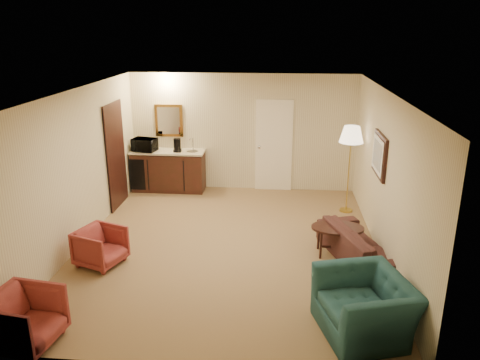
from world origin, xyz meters
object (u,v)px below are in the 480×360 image
object	(u,v)px
rose_chair_near	(101,245)
microwave	(144,143)
coffee_table	(337,240)
rose_chair_far	(24,317)
waste_bin	(197,184)
sofa	(361,240)
floor_lamp	(349,170)
coffee_maker	(177,145)
wetbar_cabinet	(169,170)
teal_armchair	(365,297)

from	to	relation	value
rose_chair_near	microwave	xyz separation A→B (m)	(-0.25, 3.47, 0.76)
rose_chair_near	coffee_table	bearing A→B (deg)	-59.98
coffee_table	rose_chair_far	bearing A→B (deg)	-145.59
coffee_table	waste_bin	size ratio (longest dim) A/B	2.50
sofa	floor_lamp	size ratio (longest dim) A/B	1.04
waste_bin	coffee_maker	xyz separation A→B (m)	(-0.41, -0.00, 0.90)
wetbar_cabinet	waste_bin	xyz separation A→B (m)	(0.65, -0.07, -0.29)
rose_chair_near	microwave	bearing A→B (deg)	23.91
waste_bin	microwave	xyz separation A→B (m)	(-1.15, 0.00, 0.92)
rose_chair_near	coffee_table	world-z (taller)	rose_chair_near
microwave	coffee_maker	world-z (taller)	microwave
sofa	coffee_table	bearing A→B (deg)	42.57
floor_lamp	coffee_maker	bearing A→B (deg)	166.26
waste_bin	microwave	world-z (taller)	microwave
microwave	rose_chair_far	bearing A→B (deg)	-76.67
rose_chair_near	rose_chair_far	bearing A→B (deg)	-164.66
coffee_table	floor_lamp	size ratio (longest dim) A/B	0.48
rose_chair_near	floor_lamp	distance (m)	4.88
floor_lamp	microwave	distance (m)	4.45
floor_lamp	coffee_table	bearing A→B (deg)	-101.81
microwave	sofa	bearing A→B (deg)	-22.48
rose_chair_near	waste_bin	world-z (taller)	rose_chair_near
sofa	coffee_maker	distance (m)	4.70
rose_chair_near	rose_chair_far	size ratio (longest dim) A/B	0.88
rose_chair_far	sofa	bearing A→B (deg)	-51.49
rose_chair_near	coffee_table	xyz separation A→B (m)	(3.70, 0.67, -0.09)
rose_chair_far	coffee_table	world-z (taller)	rose_chair_far
rose_chair_near	rose_chair_far	world-z (taller)	rose_chair_far
wetbar_cabinet	coffee_table	world-z (taller)	wetbar_cabinet
floor_lamp	coffee_maker	distance (m)	3.72
wetbar_cabinet	coffee_maker	world-z (taller)	coffee_maker
teal_armchair	microwave	distance (m)	6.35
floor_lamp	waste_bin	xyz separation A→B (m)	(-3.20, 0.88, -0.71)
sofa	microwave	bearing A→B (deg)	35.82
coffee_table	microwave	xyz separation A→B (m)	(-3.95, 2.80, 0.85)
teal_armchair	wetbar_cabinet	bearing A→B (deg)	-160.72
coffee_maker	rose_chair_near	bearing A→B (deg)	-111.07
teal_armchair	coffee_table	xyz separation A→B (m)	(-0.10, 2.05, -0.24)
floor_lamp	waste_bin	size ratio (longest dim) A/B	5.17
sofa	waste_bin	xyz separation A→B (m)	(-3.15, 2.98, -0.19)
wetbar_cabinet	teal_armchair	xyz separation A→B (m)	(3.55, -4.92, 0.03)
coffee_table	microwave	distance (m)	4.92
teal_armchair	coffee_table	distance (m)	2.07
sofa	rose_chair_far	distance (m)	4.87
wetbar_cabinet	sofa	distance (m)	4.88
waste_bin	coffee_maker	world-z (taller)	coffee_maker
rose_chair_far	microwave	bearing A→B (deg)	9.26
floor_lamp	waste_bin	world-z (taller)	floor_lamp
coffee_maker	rose_chair_far	bearing A→B (deg)	-109.78
sofa	microwave	distance (m)	5.29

